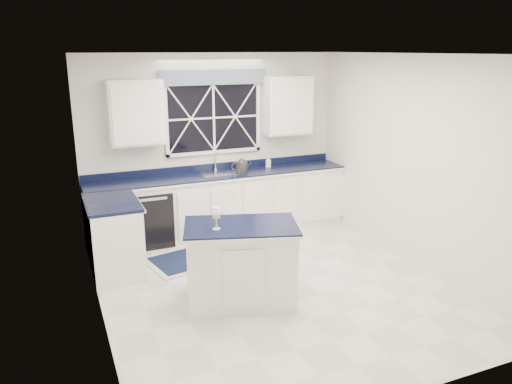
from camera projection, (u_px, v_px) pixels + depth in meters
name	position (u px, v px, depth m)	size (l,w,h in m)	color
ground	(274.00, 285.00, 6.05)	(4.50, 4.50, 0.00)	silver
back_wall	(213.00, 143.00, 7.67)	(4.00, 0.10, 2.70)	silver
base_cabinets	(203.00, 210.00, 7.38)	(3.99, 1.60, 0.90)	white
countertop	(220.00, 175.00, 7.52)	(3.98, 0.64, 0.04)	black
dishwasher	(149.00, 216.00, 7.25)	(0.60, 0.58, 0.82)	black
window	(214.00, 112.00, 7.49)	(1.65, 0.09, 1.26)	black
upper_cabinets	(216.00, 109.00, 7.36)	(3.10, 0.34, 0.90)	white
faucet	(216.00, 161.00, 7.64)	(0.05, 0.20, 0.30)	silver
island	(241.00, 263.00, 5.54)	(1.39, 1.07, 0.91)	white
rug	(198.00, 257.00, 6.83)	(1.51, 1.10, 0.02)	#ACABA7
kettle	(242.00, 165.00, 7.61)	(0.30, 0.23, 0.22)	#313134
wine_glass	(216.00, 214.00, 5.23)	(0.10, 0.10, 0.24)	silver
soap_bottle	(268.00, 162.00, 7.91)	(0.08, 0.08, 0.17)	silver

